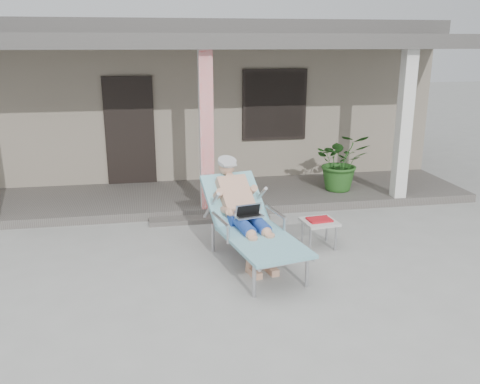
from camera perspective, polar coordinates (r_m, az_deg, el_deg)
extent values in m
plane|color=#9E9E99|center=(6.81, -1.51, -8.42)|extent=(60.00, 60.00, 0.00)
cube|color=gray|center=(12.72, -6.05, 10.19)|extent=(10.00, 5.00, 3.00)
cube|color=#474442|center=(12.65, -6.29, 17.64)|extent=(10.40, 5.40, 0.30)
cube|color=black|center=(10.22, -12.25, 6.71)|extent=(0.95, 0.06, 2.10)
cube|color=black|center=(10.46, 3.89, 9.74)|extent=(1.20, 0.06, 1.30)
cube|color=black|center=(10.45, 3.90, 9.74)|extent=(1.32, 0.05, 1.42)
cube|color=#605B56|center=(9.57, -4.22, -0.54)|extent=(10.00, 2.00, 0.15)
cube|color=red|center=(8.43, -3.80, 6.79)|extent=(0.22, 0.22, 2.61)
cube|color=silver|center=(9.47, 17.91, 7.10)|extent=(0.22, 0.22, 2.61)
cube|color=#474442|center=(9.16, -4.60, 16.50)|extent=(10.00, 2.30, 0.24)
cube|color=#605B56|center=(8.49, -3.40, -3.01)|extent=(2.00, 0.30, 0.07)
cylinder|color=#B7B7BC|center=(5.97, 1.61, -9.96)|extent=(0.05, 0.05, 0.41)
cylinder|color=#B7B7BC|center=(6.26, 7.53, -8.82)|extent=(0.05, 0.05, 0.41)
cylinder|color=#B7B7BC|center=(7.22, -3.06, -5.18)|extent=(0.05, 0.05, 0.41)
cylinder|color=#B7B7BC|center=(7.46, 2.02, -4.44)|extent=(0.05, 0.05, 0.41)
cube|color=#B7B7BC|center=(6.45, 2.59, -5.76)|extent=(0.96, 1.46, 0.03)
cube|color=#83BCCB|center=(6.44, 2.60, -5.53)|extent=(1.07, 1.53, 0.04)
cube|color=#B7B7BC|center=(7.21, -0.63, -1.11)|extent=(0.81, 0.77, 0.55)
cube|color=#83BCCB|center=(7.20, -0.63, -0.82)|extent=(0.93, 0.87, 0.62)
cylinder|color=#ABABAE|center=(7.36, -1.55, 3.50)|extent=(0.32, 0.32, 0.14)
cube|color=silver|center=(6.78, 0.93, -2.65)|extent=(0.41, 0.33, 0.26)
cube|color=beige|center=(7.42, 8.90, -3.32)|extent=(0.53, 0.53, 0.04)
cylinder|color=#B7B7BC|center=(7.26, 7.89, -5.40)|extent=(0.03, 0.03, 0.36)
cylinder|color=#B7B7BC|center=(7.38, 10.70, -5.16)|extent=(0.03, 0.03, 0.36)
cylinder|color=#B7B7BC|center=(7.60, 7.02, -4.36)|extent=(0.03, 0.03, 0.36)
cylinder|color=#B7B7BC|center=(7.71, 9.72, -4.15)|extent=(0.03, 0.03, 0.36)
cube|color=red|center=(7.40, 8.91, -3.08)|extent=(0.36, 0.28, 0.03)
cube|color=black|center=(7.52, 8.61, -2.81)|extent=(0.33, 0.06, 0.03)
imported|color=#26591E|center=(9.80, 11.30, 3.38)|extent=(1.12, 1.01, 1.11)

